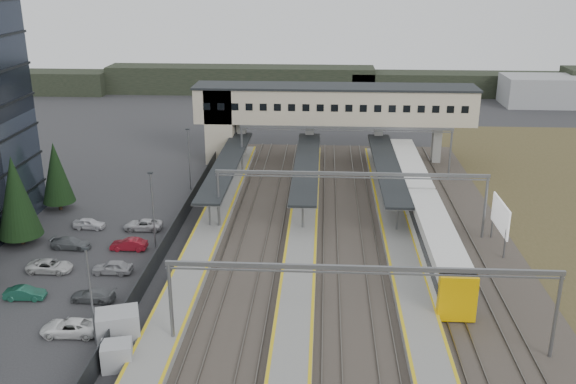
# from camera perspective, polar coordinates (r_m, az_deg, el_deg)

# --- Properties ---
(ground) EXTENTS (220.00, 220.00, 0.00)m
(ground) POSITION_cam_1_polar(r_m,az_deg,el_deg) (57.23, -6.34, -9.18)
(ground) COLOR #2B2B2D
(ground) RESTS_ON ground
(car_park) EXTENTS (10.54, 44.49, 1.29)m
(car_park) POSITION_cam_1_polar(r_m,az_deg,el_deg) (55.47, -21.62, -10.85)
(car_park) COLOR #9B9B9F
(car_park) RESTS_ON ground
(lampposts) EXTENTS (0.50, 53.25, 8.07)m
(lampposts) POSITION_cam_1_polar(r_m,az_deg,el_deg) (58.25, -14.10, -4.41)
(lampposts) COLOR slate
(lampposts) RESTS_ON ground
(fence) EXTENTS (0.08, 90.00, 2.00)m
(fence) POSITION_cam_1_polar(r_m,az_deg,el_deg) (62.47, -11.54, -5.88)
(fence) COLOR #26282B
(fence) RESTS_ON ground
(relay_cabin_near) EXTENTS (3.77, 3.24, 2.66)m
(relay_cabin_near) POSITION_cam_1_polar(r_m,az_deg,el_deg) (51.53, -14.86, -11.55)
(relay_cabin_near) COLOR #949699
(relay_cabin_near) RESTS_ON ground
(relay_cabin_far) EXTENTS (2.53, 2.27, 1.98)m
(relay_cabin_far) POSITION_cam_1_polar(r_m,az_deg,el_deg) (48.90, -14.96, -13.87)
(relay_cabin_far) COLOR #949699
(relay_cabin_far) RESTS_ON ground
(rail_corridor) EXTENTS (34.00, 90.00, 0.92)m
(rail_corridor) POSITION_cam_1_polar(r_m,az_deg,el_deg) (60.80, 3.21, -6.97)
(rail_corridor) COLOR #322E27
(rail_corridor) RESTS_ON ground
(canopies) EXTENTS (23.10, 30.00, 3.28)m
(canopies) POSITION_cam_1_polar(r_m,az_deg,el_deg) (79.99, 1.66, 2.44)
(canopies) COLOR black
(canopies) RESTS_ON ground
(footbridge) EXTENTS (40.40, 6.40, 11.20)m
(footbridge) POSITION_cam_1_polar(r_m,az_deg,el_deg) (93.50, 2.40, 7.47)
(footbridge) COLOR #C1BB99
(footbridge) RESTS_ON ground
(gantries) EXTENTS (28.40, 62.28, 7.17)m
(gantries) POSITION_cam_1_polar(r_m,az_deg,el_deg) (56.70, 6.00, -2.74)
(gantries) COLOR slate
(gantries) RESTS_ON ground
(train) EXTENTS (3.09, 42.92, 3.89)m
(train) POSITION_cam_1_polar(r_m,az_deg,el_deg) (72.42, 11.75, -1.26)
(train) COLOR silver
(train) RESTS_ON ground
(billboard) EXTENTS (0.21, 6.06, 5.16)m
(billboard) POSITION_cam_1_polar(r_m,az_deg,el_deg) (67.89, 18.36, -2.15)
(billboard) COLOR slate
(billboard) RESTS_ON ground
(treeline_far) EXTENTS (170.00, 19.00, 7.00)m
(treeline_far) POSITION_cam_1_polar(r_m,az_deg,el_deg) (144.57, 9.23, 9.50)
(treeline_far) COLOR black
(treeline_far) RESTS_ON ground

